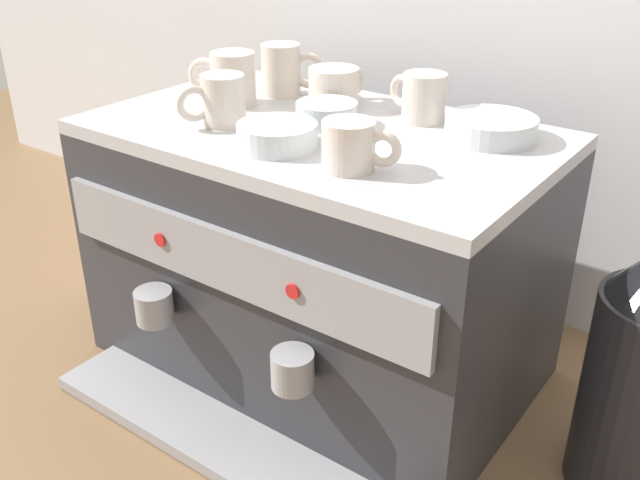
# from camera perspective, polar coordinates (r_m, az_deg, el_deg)

# --- Properties ---
(ground_plane) EXTENTS (4.00, 4.00, 0.00)m
(ground_plane) POSITION_cam_1_polar(r_m,az_deg,el_deg) (1.24, -0.00, -9.29)
(ground_plane) COLOR brown
(espresso_machine) EXTENTS (0.67, 0.52, 0.41)m
(espresso_machine) POSITION_cam_1_polar(r_m,az_deg,el_deg) (1.13, -0.15, -1.11)
(espresso_machine) COLOR #2D2D33
(espresso_machine) RESTS_ON ground_plane
(ceramic_cup_0) EXTENTS (0.07, 0.10, 0.07)m
(ceramic_cup_0) POSITION_cam_1_polar(r_m,az_deg,el_deg) (1.06, -7.89, 10.91)
(ceramic_cup_0) COLOR beige
(ceramic_cup_0) RESTS_ON espresso_machine
(ceramic_cup_1) EXTENTS (0.10, 0.07, 0.06)m
(ceramic_cup_1) POSITION_cam_1_polar(r_m,az_deg,el_deg) (0.89, 2.51, 7.49)
(ceramic_cup_1) COLOR beige
(ceramic_cup_1) RESTS_ON espresso_machine
(ceramic_cup_2) EXTENTS (0.11, 0.07, 0.08)m
(ceramic_cup_2) POSITION_cam_1_polar(r_m,az_deg,el_deg) (1.17, -7.10, 12.61)
(ceramic_cup_2) COLOR beige
(ceramic_cup_2) RESTS_ON espresso_machine
(ceramic_cup_3) EXTENTS (0.10, 0.07, 0.08)m
(ceramic_cup_3) POSITION_cam_1_polar(r_m,az_deg,el_deg) (1.21, -2.88, 13.32)
(ceramic_cup_3) COLOR beige
(ceramic_cup_3) RESTS_ON espresso_machine
(ceramic_cup_4) EXTENTS (0.08, 0.11, 0.06)m
(ceramic_cup_4) POSITION_cam_1_polar(r_m,az_deg,el_deg) (1.15, 1.22, 12.05)
(ceramic_cup_4) COLOR beige
(ceramic_cup_4) RESTS_ON espresso_machine
(ceramic_cup_5) EXTENTS (0.10, 0.06, 0.07)m
(ceramic_cup_5) POSITION_cam_1_polar(r_m,az_deg,el_deg) (1.09, 8.09, 11.17)
(ceramic_cup_5) COLOR beige
(ceramic_cup_5) RESTS_ON espresso_machine
(ceramic_bowl_0) EXTENTS (0.09, 0.09, 0.03)m
(ceramic_bowl_0) POSITION_cam_1_polar(r_m,az_deg,el_deg) (1.06, 0.69, 9.93)
(ceramic_bowl_0) COLOR silver
(ceramic_bowl_0) RESTS_ON espresso_machine
(ceramic_bowl_1) EXTENTS (0.13, 0.13, 0.03)m
(ceramic_bowl_1) POSITION_cam_1_polar(r_m,az_deg,el_deg) (1.03, 13.39, 8.63)
(ceramic_bowl_1) COLOR silver
(ceramic_bowl_1) RESTS_ON espresso_machine
(ceramic_bowl_2) EXTENTS (0.11, 0.11, 0.03)m
(ceramic_bowl_2) POSITION_cam_1_polar(r_m,az_deg,el_deg) (0.97, -3.41, 8.22)
(ceramic_bowl_2) COLOR silver
(ceramic_bowl_2) RESTS_ON espresso_machine
(milk_pitcher) EXTENTS (0.10, 0.10, 0.13)m
(milk_pitcher) POSITION_cam_1_polar(r_m,az_deg,el_deg) (1.47, -15.07, -1.28)
(milk_pitcher) COLOR #B7B7BC
(milk_pitcher) RESTS_ON ground_plane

